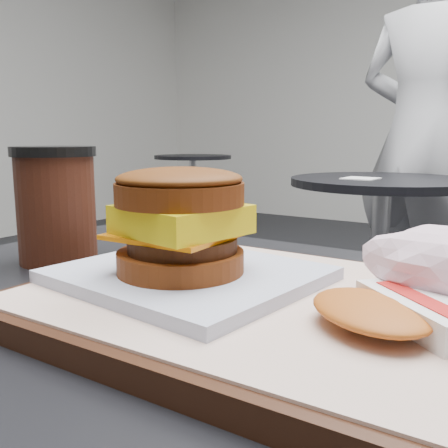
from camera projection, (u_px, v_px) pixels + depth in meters
serving_tray at (278, 308)px, 0.37m from camera, size 0.38×0.28×0.02m
breakfast_sandwich at (183, 235)px, 0.39m from camera, size 0.21×0.19×0.09m
hash_brown at (405, 310)px, 0.31m from camera, size 0.13×0.13×0.02m
coffee_cup at (56, 203)px, 0.54m from camera, size 0.09×0.09×0.13m
neighbor_table at (381, 230)px, 1.94m from camera, size 0.70×0.70×0.75m
napkin at (361, 178)px, 1.87m from camera, size 0.13×0.13×0.00m
patron at (422, 134)px, 2.31m from camera, size 0.78×0.64×1.84m
bg_table_mid at (193, 177)px, 4.31m from camera, size 0.66×0.66×0.75m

